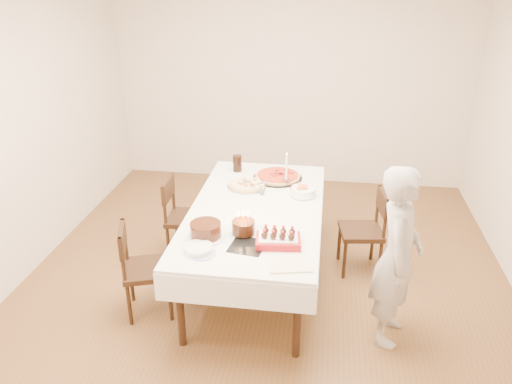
# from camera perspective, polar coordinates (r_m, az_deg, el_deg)

# --- Properties ---
(floor) EXTENTS (5.00, 5.00, 0.00)m
(floor) POSITION_cam_1_polar(r_m,az_deg,el_deg) (4.72, 1.07, -10.31)
(floor) COLOR brown
(floor) RESTS_ON ground
(wall_back) EXTENTS (4.50, 0.04, 2.70)m
(wall_back) POSITION_cam_1_polar(r_m,az_deg,el_deg) (6.49, 4.03, 12.59)
(wall_back) COLOR beige
(wall_back) RESTS_ON floor
(wall_front) EXTENTS (4.50, 0.04, 2.70)m
(wall_front) POSITION_cam_1_polar(r_m,az_deg,el_deg) (1.96, -8.47, -19.38)
(wall_front) COLOR beige
(wall_front) RESTS_ON floor
(wall_left) EXTENTS (0.04, 5.00, 2.70)m
(wall_left) POSITION_cam_1_polar(r_m,az_deg,el_deg) (4.89, -26.10, 6.08)
(wall_left) COLOR beige
(wall_left) RESTS_ON floor
(dining_table) EXTENTS (1.71, 2.38, 0.75)m
(dining_table) POSITION_cam_1_polar(r_m,az_deg,el_deg) (4.55, -0.00, -6.09)
(dining_table) COLOR silver
(dining_table) RESTS_ON floor
(chair_right_savory) EXTENTS (0.47, 0.47, 0.82)m
(chair_right_savory) POSITION_cam_1_polar(r_m,az_deg,el_deg) (4.80, 11.90, -4.42)
(chair_right_savory) COLOR black
(chair_right_savory) RESTS_ON floor
(chair_left_savory) EXTENTS (0.44, 0.44, 0.83)m
(chair_left_savory) POSITION_cam_1_polar(r_m,az_deg,el_deg) (4.97, -7.82, -2.98)
(chair_left_savory) COLOR black
(chair_left_savory) RESTS_ON floor
(chair_left_dessert) EXTENTS (0.53, 0.53, 0.82)m
(chair_left_dessert) POSITION_cam_1_polar(r_m,az_deg,el_deg) (4.25, -12.24, -8.62)
(chair_left_dessert) COLOR black
(chair_left_dessert) RESTS_ON floor
(person) EXTENTS (0.44, 0.58, 1.44)m
(person) POSITION_cam_1_polar(r_m,az_deg,el_deg) (3.87, 15.84, -7.15)
(person) COLOR #A8A39F
(person) RESTS_ON floor
(pizza_white) EXTENTS (0.46, 0.46, 0.04)m
(pizza_white) POSITION_cam_1_polar(r_m,az_deg,el_deg) (4.77, -1.04, 0.78)
(pizza_white) COLOR beige
(pizza_white) RESTS_ON dining_table
(pizza_pepperoni) EXTENTS (0.62, 0.62, 0.04)m
(pizza_pepperoni) POSITION_cam_1_polar(r_m,az_deg,el_deg) (4.97, 2.49, 1.81)
(pizza_pepperoni) COLOR red
(pizza_pepperoni) RESTS_ON dining_table
(red_placemat) EXTENTS (0.23, 0.23, 0.01)m
(red_placemat) POSITION_cam_1_polar(r_m,az_deg,el_deg) (4.75, 5.18, 0.30)
(red_placemat) COLOR #B21E1E
(red_placemat) RESTS_ON dining_table
(pasta_bowl) EXTENTS (0.28, 0.28, 0.07)m
(pasta_bowl) POSITION_cam_1_polar(r_m,az_deg,el_deg) (4.60, 5.42, 0.05)
(pasta_bowl) COLOR white
(pasta_bowl) RESTS_ON dining_table
(taper_candle) EXTENTS (0.09, 0.09, 0.35)m
(taper_candle) POSITION_cam_1_polar(r_m,az_deg,el_deg) (4.76, 3.49, 2.67)
(taper_candle) COLOR white
(taper_candle) RESTS_ON dining_table
(shaker_pair) EXTENTS (0.11, 0.11, 0.11)m
(shaker_pair) POSITION_cam_1_polar(r_m,az_deg,el_deg) (4.61, 0.69, 0.36)
(shaker_pair) COLOR white
(shaker_pair) RESTS_ON dining_table
(cola_glass) EXTENTS (0.09, 0.09, 0.17)m
(cola_glass) POSITION_cam_1_polar(r_m,az_deg,el_deg) (5.13, -2.15, 3.28)
(cola_glass) COLOR black
(cola_glass) RESTS_ON dining_table
(layer_cake) EXTENTS (0.37, 0.37, 0.12)m
(layer_cake) POSITION_cam_1_polar(r_m,az_deg,el_deg) (3.91, -5.77, -4.37)
(layer_cake) COLOR #33170C
(layer_cake) RESTS_ON dining_table
(cake_board) EXTENTS (0.29, 0.29, 0.01)m
(cake_board) POSITION_cam_1_polar(r_m,az_deg,el_deg) (3.80, -1.01, -6.22)
(cake_board) COLOR black
(cake_board) RESTS_ON dining_table
(birthday_cake) EXTENTS (0.21, 0.21, 0.17)m
(birthday_cake) POSITION_cam_1_polar(r_m,az_deg,el_deg) (3.92, -1.46, -3.60)
(birthday_cake) COLOR #39200F
(birthday_cake) RESTS_ON dining_table
(strawberry_box) EXTENTS (0.36, 0.26, 0.08)m
(strawberry_box) POSITION_cam_1_polar(r_m,az_deg,el_deg) (3.81, 2.55, -5.45)
(strawberry_box) COLOR maroon
(strawberry_box) RESTS_ON dining_table
(box_lid) EXTENTS (0.34, 0.26, 0.03)m
(box_lid) POSITION_cam_1_polar(r_m,az_deg,el_deg) (3.59, 3.85, -8.37)
(box_lid) COLOR beige
(box_lid) RESTS_ON dining_table
(plate_stack) EXTENTS (0.27, 0.27, 0.04)m
(plate_stack) POSITION_cam_1_polar(r_m,az_deg,el_deg) (3.76, -6.58, -6.44)
(plate_stack) COLOR white
(plate_stack) RESTS_ON dining_table
(china_plate) EXTENTS (0.25, 0.25, 0.01)m
(china_plate) POSITION_cam_1_polar(r_m,az_deg,el_deg) (3.72, -6.07, -7.06)
(china_plate) COLOR white
(china_plate) RESTS_ON dining_table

